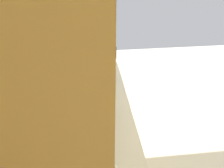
{
  "coord_description": "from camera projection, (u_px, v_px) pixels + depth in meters",
  "views": [
    {
      "loc": [
        -1.65,
        1.12,
        2.08
      ],
      "look_at": [
        -0.4,
        0.98,
        1.28
      ],
      "focal_mm": 35.68,
      "sensor_mm": 36.0,
      "label": 1
    }
  ],
  "objects": [
    {
      "name": "kettle",
      "position": [
        99.0,
        103.0,
        1.79
      ],
      "size": [
        0.19,
        0.14,
        0.19
      ],
      "color": "black",
      "rests_on": "counter_run"
    },
    {
      "name": "oven_range",
      "position": [
        92.0,
        66.0,
        3.47
      ],
      "size": [
        0.72,
        0.69,
        1.09
      ],
      "color": "black",
      "rests_on": "ground_plane"
    },
    {
      "name": "counter_run",
      "position": [
        96.0,
        166.0,
        1.92
      ],
      "size": [
        2.99,
        0.64,
        0.91
      ],
      "color": "tan",
      "rests_on": "ground_plane"
    },
    {
      "name": "upper_cabinets",
      "position": [
        62.0,
        13.0,
        1.21
      ],
      "size": [
        1.86,
        0.34,
        0.61
      ],
      "color": "tan"
    },
    {
      "name": "ground_plane",
      "position": [
        191.0,
        153.0,
        2.61
      ],
      "size": [
        6.09,
        6.09,
        0.0
      ],
      "primitive_type": "plane",
      "color": "beige"
    },
    {
      "name": "microwave",
      "position": [
        88.0,
        65.0,
        2.19
      ],
      "size": [
        0.47,
        0.36,
        0.32
      ],
      "color": "white",
      "rests_on": "counter_run"
    },
    {
      "name": "wall_back",
      "position": [
        43.0,
        54.0,
        1.75
      ],
      "size": [
        3.93,
        0.12,
        2.7
      ],
      "primitive_type": "cube",
      "color": "#EBC989",
      "rests_on": "ground_plane"
    }
  ]
}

